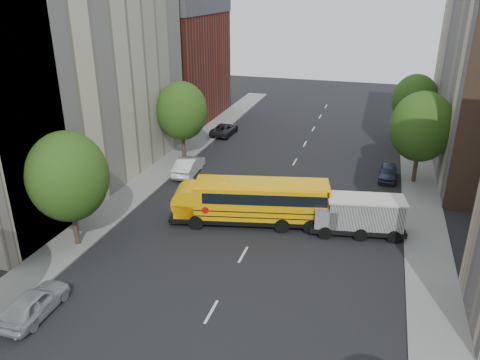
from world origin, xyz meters
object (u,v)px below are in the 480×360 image
at_px(street_tree_4, 422,127).
at_px(parked_car_4, 388,172).
at_px(school_bus, 250,200).
at_px(street_tree_5, 415,100).
at_px(parked_car_1, 189,166).
at_px(parked_car_2, 224,129).
at_px(parked_car_0, 34,303).
at_px(street_tree_2, 182,111).
at_px(safari_truck, 359,215).
at_px(street_tree_1, 68,177).

distance_m(street_tree_4, parked_car_4, 4.93).
xyz_separation_m(school_bus, parked_car_4, (9.55, 11.67, -1.20)).
height_order(street_tree_4, street_tree_5, street_tree_4).
bearing_deg(parked_car_1, parked_car_2, -90.30).
bearing_deg(parked_car_4, school_bus, -127.67).
relative_size(parked_car_0, parked_car_4, 1.13).
bearing_deg(street_tree_2, safari_truck, -31.62).
xyz_separation_m(street_tree_1, street_tree_2, (0.00, 18.00, -0.12)).
xyz_separation_m(parked_car_0, parked_car_2, (-0.80, 33.53, -0.08)).
bearing_deg(street_tree_4, street_tree_1, -140.71).
xyz_separation_m(street_tree_4, safari_truck, (-4.15, -10.99, -3.61)).
height_order(street_tree_4, parked_car_0, street_tree_4).
height_order(street_tree_1, parked_car_1, street_tree_1).
height_order(street_tree_2, parked_car_0, street_tree_2).
bearing_deg(safari_truck, street_tree_4, 59.24).
bearing_deg(parked_car_2, street_tree_4, 159.02).
bearing_deg(safari_truck, street_tree_5, 69.71).
relative_size(street_tree_4, school_bus, 0.67).
relative_size(street_tree_4, parked_car_1, 1.66).
bearing_deg(street_tree_1, school_bus, 31.85).
xyz_separation_m(street_tree_4, parked_car_4, (-2.20, 0.04, -4.42)).
bearing_deg(parked_car_4, safari_truck, -98.42).
bearing_deg(parked_car_0, street_tree_2, -86.62).
xyz_separation_m(street_tree_5, school_bus, (-11.75, -23.63, -2.84)).
distance_m(street_tree_1, parked_car_1, 14.79).
xyz_separation_m(street_tree_1, parked_car_4, (19.80, 18.04, -4.29)).
xyz_separation_m(parked_car_2, parked_car_4, (18.40, -8.60, -0.01)).
xyz_separation_m(street_tree_2, parked_car_0, (2.20, -24.89, -4.08)).
xyz_separation_m(street_tree_2, street_tree_5, (22.00, 12.00, -0.12)).
height_order(parked_car_0, parked_car_2, parked_car_0).
height_order(street_tree_2, parked_car_4, street_tree_2).
distance_m(school_bus, parked_car_0, 15.55).
distance_m(street_tree_5, school_bus, 26.54).
bearing_deg(parked_car_1, school_bus, 132.50).
distance_m(school_bus, parked_car_1, 11.16).
bearing_deg(street_tree_5, school_bus, -116.44).
height_order(school_bus, parked_car_1, school_bus).
distance_m(street_tree_1, street_tree_2, 18.00).
distance_m(street_tree_4, parked_car_2, 22.77).
xyz_separation_m(street_tree_2, parked_car_4, (19.80, 0.04, -4.17)).
bearing_deg(school_bus, street_tree_2, 119.05).
bearing_deg(school_bus, street_tree_1, -160.48).
height_order(safari_truck, parked_car_1, safari_truck).
bearing_deg(street_tree_4, street_tree_2, 180.00).
bearing_deg(school_bus, safari_truck, -7.49).
bearing_deg(school_bus, parked_car_0, -133.60).
bearing_deg(street_tree_4, parked_car_2, 157.25).
height_order(safari_truck, parked_car_4, safari_truck).
height_order(street_tree_1, parked_car_4, street_tree_1).
bearing_deg(parked_car_2, school_bus, 115.36).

